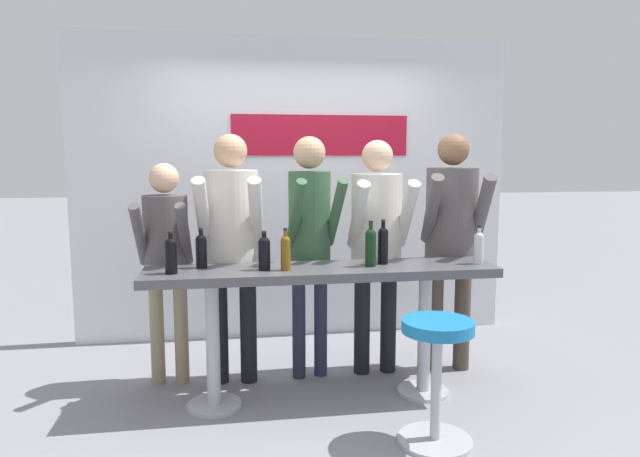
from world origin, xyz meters
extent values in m
plane|color=gray|center=(0.00, 0.00, 0.00)|extent=(40.00, 40.00, 0.00)
cube|color=silver|center=(0.00, 1.50, 1.35)|extent=(3.94, 0.10, 2.71)
cube|color=#B2142D|center=(0.22, 1.44, 1.84)|extent=(1.59, 0.02, 0.36)
cube|color=#4C4C51|center=(0.00, 0.00, 0.89)|extent=(2.34, 0.49, 0.06)
cylinder|color=#B2B2B7|center=(-0.72, 0.00, 0.46)|extent=(0.09, 0.09, 0.86)
cylinder|color=#B2B2B7|center=(-0.72, 0.00, 0.01)|extent=(0.36, 0.36, 0.02)
cylinder|color=#B2B2B7|center=(0.72, 0.00, 0.46)|extent=(0.09, 0.09, 0.86)
cylinder|color=#B2B2B7|center=(0.72, 0.00, 0.01)|extent=(0.36, 0.36, 0.02)
cylinder|color=#B2B2B7|center=(0.56, -0.68, 0.01)|extent=(0.43, 0.43, 0.02)
cylinder|color=#B2B2B7|center=(0.56, -0.68, 0.36)|extent=(0.06, 0.06, 0.67)
cylinder|color=#1972B2|center=(0.56, -0.68, 0.70)|extent=(0.41, 0.41, 0.07)
cylinder|color=gray|center=(-1.14, 0.46, 0.39)|extent=(0.10, 0.10, 0.77)
cylinder|color=gray|center=(-0.96, 0.45, 0.39)|extent=(0.10, 0.10, 0.77)
cylinder|color=#514C4C|center=(-1.05, 0.46, 1.08)|extent=(0.33, 0.33, 0.61)
sphere|color=#D6AD89|center=(-1.05, 0.46, 1.50)|extent=(0.21, 0.21, 0.21)
cylinder|color=#514C4C|center=(-1.21, 0.32, 1.12)|extent=(0.10, 0.36, 0.47)
cylinder|color=#514C4C|center=(-0.91, 0.30, 1.12)|extent=(0.10, 0.36, 0.47)
cylinder|color=black|center=(-0.69, 0.42, 0.43)|extent=(0.12, 0.12, 0.87)
cylinder|color=black|center=(-0.48, 0.41, 0.43)|extent=(0.12, 0.12, 0.87)
cylinder|color=beige|center=(-0.58, 0.41, 1.21)|extent=(0.41, 0.41, 0.69)
sphere|color=tan|center=(-0.58, 0.41, 1.69)|extent=(0.24, 0.24, 0.24)
cylinder|color=beige|center=(-0.78, 0.26, 1.26)|extent=(0.13, 0.42, 0.53)
cylinder|color=beige|center=(-0.42, 0.23, 1.26)|extent=(0.13, 0.42, 0.53)
cylinder|color=#23283D|center=(-0.10, 0.42, 0.43)|extent=(0.10, 0.10, 0.86)
cylinder|color=#23283D|center=(0.06, 0.44, 0.43)|extent=(0.10, 0.10, 0.86)
cylinder|color=#335638|center=(-0.02, 0.43, 1.21)|extent=(0.35, 0.35, 0.68)
sphere|color=tan|center=(-0.02, 0.43, 1.68)|extent=(0.23, 0.23, 0.23)
cylinder|color=#335638|center=(-0.14, 0.25, 1.25)|extent=(0.13, 0.40, 0.52)
cylinder|color=#335638|center=(0.15, 0.28, 1.25)|extent=(0.13, 0.40, 0.52)
cylinder|color=black|center=(0.38, 0.44, 0.43)|extent=(0.12, 0.12, 0.85)
cylinder|color=black|center=(0.59, 0.44, 0.43)|extent=(0.12, 0.12, 0.85)
cylinder|color=beige|center=(0.49, 0.44, 1.19)|extent=(0.38, 0.38, 0.67)
sphere|color=#D6AD89|center=(0.49, 0.44, 1.66)|extent=(0.23, 0.23, 0.23)
cylinder|color=beige|center=(0.31, 0.27, 1.24)|extent=(0.09, 0.40, 0.52)
cylinder|color=beige|center=(0.67, 0.28, 1.24)|extent=(0.09, 0.40, 0.52)
cylinder|color=#473D33|center=(0.96, 0.43, 0.44)|extent=(0.12, 0.12, 0.88)
cylinder|color=#473D33|center=(1.17, 0.40, 0.44)|extent=(0.12, 0.12, 0.88)
cylinder|color=#514C4C|center=(1.07, 0.42, 1.22)|extent=(0.44, 0.44, 0.69)
sphere|color=brown|center=(1.07, 0.42, 1.71)|extent=(0.24, 0.24, 0.24)
cylinder|color=#514C4C|center=(0.86, 0.28, 1.27)|extent=(0.15, 0.42, 0.54)
cylinder|color=#514C4C|center=(1.22, 0.22, 1.27)|extent=(0.15, 0.42, 0.54)
cylinder|color=brown|center=(-0.25, -0.07, 1.02)|extent=(0.06, 0.06, 0.19)
sphere|color=brown|center=(-0.25, -0.07, 1.12)|extent=(0.06, 0.06, 0.06)
cylinder|color=brown|center=(-0.25, -0.07, 1.15)|extent=(0.02, 0.02, 0.07)
cylinder|color=black|center=(-0.25, -0.07, 1.19)|extent=(0.03, 0.03, 0.01)
cylinder|color=black|center=(-0.38, -0.03, 1.01)|extent=(0.08, 0.08, 0.18)
sphere|color=black|center=(-0.38, -0.03, 1.10)|extent=(0.08, 0.08, 0.08)
cylinder|color=black|center=(-0.38, -0.03, 1.13)|extent=(0.03, 0.03, 0.06)
cylinder|color=black|center=(-0.38, -0.03, 1.17)|extent=(0.03, 0.03, 0.01)
cylinder|color=black|center=(0.33, -0.02, 1.03)|extent=(0.07, 0.07, 0.22)
sphere|color=black|center=(0.33, -0.02, 1.14)|extent=(0.07, 0.07, 0.07)
cylinder|color=black|center=(0.33, -0.02, 1.18)|extent=(0.03, 0.03, 0.08)
cylinder|color=black|center=(0.33, -0.02, 1.22)|extent=(0.03, 0.03, 0.02)
cylinder|color=black|center=(-0.97, -0.06, 1.02)|extent=(0.08, 0.08, 0.19)
sphere|color=black|center=(-0.97, -0.06, 1.11)|extent=(0.08, 0.08, 0.08)
cylinder|color=black|center=(-0.97, -0.06, 1.15)|extent=(0.03, 0.03, 0.07)
cylinder|color=black|center=(-0.97, -0.06, 1.19)|extent=(0.03, 0.03, 0.01)
cylinder|color=black|center=(-0.79, 0.10, 1.02)|extent=(0.07, 0.07, 0.19)
sphere|color=black|center=(-0.79, 0.10, 1.11)|extent=(0.07, 0.07, 0.07)
cylinder|color=black|center=(-0.79, 0.10, 1.14)|extent=(0.03, 0.03, 0.07)
cylinder|color=black|center=(-0.79, 0.10, 1.18)|extent=(0.03, 0.03, 0.01)
cylinder|color=black|center=(0.43, 0.05, 1.03)|extent=(0.07, 0.07, 0.21)
sphere|color=black|center=(0.43, 0.05, 1.14)|extent=(0.07, 0.07, 0.07)
cylinder|color=black|center=(0.43, 0.05, 1.18)|extent=(0.03, 0.03, 0.08)
cylinder|color=black|center=(0.43, 0.05, 1.22)|extent=(0.03, 0.03, 0.02)
cylinder|color=#B7BCC1|center=(1.08, -0.05, 1.02)|extent=(0.07, 0.07, 0.18)
sphere|color=#B7BCC1|center=(1.08, -0.05, 1.11)|extent=(0.07, 0.07, 0.07)
cylinder|color=#B7BCC1|center=(1.08, -0.05, 1.14)|extent=(0.03, 0.03, 0.07)
cylinder|color=black|center=(1.08, -0.05, 1.18)|extent=(0.03, 0.03, 0.01)
camera|label=1|loc=(-0.59, -3.68, 1.67)|focal=32.00mm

